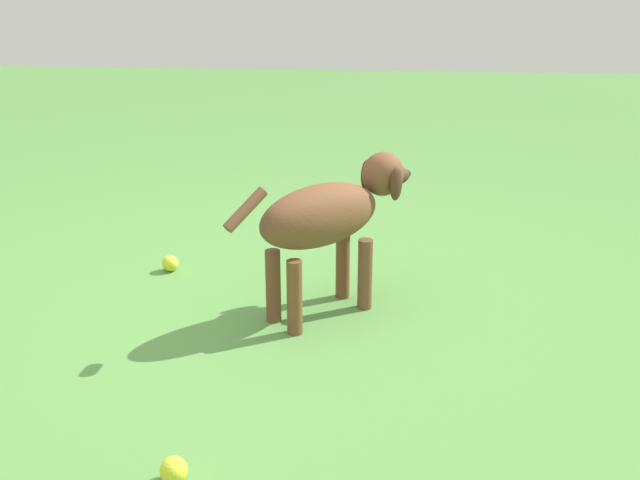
% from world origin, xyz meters
% --- Properties ---
extents(ground, '(14.00, 14.00, 0.00)m').
position_xyz_m(ground, '(0.00, 0.00, 0.00)').
color(ground, '#548C42').
extents(dog, '(0.60, 0.60, 0.54)m').
position_xyz_m(dog, '(0.22, 0.17, 0.36)').
color(dog, brown).
rests_on(dog, ground).
extents(tennis_ball_0, '(0.07, 0.07, 0.07)m').
position_xyz_m(tennis_ball_0, '(-0.07, -0.81, 0.03)').
color(tennis_ball_0, yellow).
rests_on(tennis_ball_0, ground).
extents(tennis_ball_1, '(0.07, 0.07, 0.07)m').
position_xyz_m(tennis_ball_1, '(-0.45, 0.47, 0.03)').
color(tennis_ball_1, '#CDD635').
rests_on(tennis_ball_1, ground).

